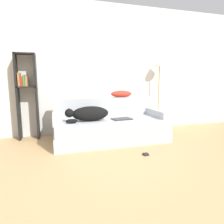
{
  "coord_description": "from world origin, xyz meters",
  "views": [
    {
      "loc": [
        -0.77,
        -1.86,
        1.14
      ],
      "look_at": [
        0.23,
        1.54,
        0.56
      ],
      "focal_mm": 32.0,
      "sensor_mm": 36.0,
      "label": 1
    }
  ],
  "objects": [
    {
      "name": "ground_plane",
      "position": [
        0.0,
        0.0,
        0.0
      ],
      "size": [
        20.0,
        20.0,
        0.0
      ],
      "primitive_type": "plane",
      "color": "tan"
    },
    {
      "name": "wall_back",
      "position": [
        0.0,
        2.39,
        1.35
      ],
      "size": [
        7.33,
        0.06,
        2.7
      ],
      "color": "silver",
      "rests_on": "ground_plane"
    },
    {
      "name": "couch",
      "position": [
        0.23,
        1.63,
        0.2
      ],
      "size": [
        2.07,
        0.94,
        0.41
      ],
      "color": "#B2B7BC",
      "rests_on": "ground_plane"
    },
    {
      "name": "couch_backrest",
      "position": [
        0.23,
        2.03,
        0.59
      ],
      "size": [
        2.03,
        0.15,
        0.37
      ],
      "color": "#B2B7BC",
      "rests_on": "couch"
    },
    {
      "name": "couch_arm_left",
      "position": [
        -0.73,
        1.63,
        0.48
      ],
      "size": [
        0.15,
        0.75,
        0.14
      ],
      "color": "#B2B7BC",
      "rests_on": "couch"
    },
    {
      "name": "couch_arm_right",
      "position": [
        1.19,
        1.63,
        0.48
      ],
      "size": [
        0.15,
        0.75,
        0.14
      ],
      "color": "#B2B7BC",
      "rests_on": "couch"
    },
    {
      "name": "dog",
      "position": [
        -0.19,
        1.58,
        0.54
      ],
      "size": [
        0.77,
        0.29,
        0.26
      ],
      "color": "black",
      "rests_on": "couch"
    },
    {
      "name": "laptop",
      "position": [
        0.43,
        1.55,
        0.42
      ],
      "size": [
        0.38,
        0.27,
        0.02
      ],
      "rotation": [
        0.0,
        0.0,
        0.12
      ],
      "color": "#2D2D30",
      "rests_on": "couch"
    },
    {
      "name": "throw_pillow",
      "position": [
        0.57,
        2.02,
        0.85
      ],
      "size": [
        0.44,
        0.21,
        0.13
      ],
      "color": "red",
      "rests_on": "couch_backrest"
    },
    {
      "name": "bookshelf",
      "position": [
        -1.25,
        2.21,
        0.91
      ],
      "size": [
        0.37,
        0.26,
        1.61
      ],
      "color": "black",
      "rests_on": "ground_plane"
    },
    {
      "name": "floor_lamp",
      "position": [
        1.51,
        2.15,
        1.31
      ],
      "size": [
        0.23,
        0.23,
        1.62
      ],
      "color": "tan",
      "rests_on": "ground_plane"
    },
    {
      "name": "power_adapter",
      "position": [
        0.54,
        0.76,
        0.01
      ],
      "size": [
        0.08,
        0.08,
        0.03
      ],
      "color": "black",
      "rests_on": "ground_plane"
    }
  ]
}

